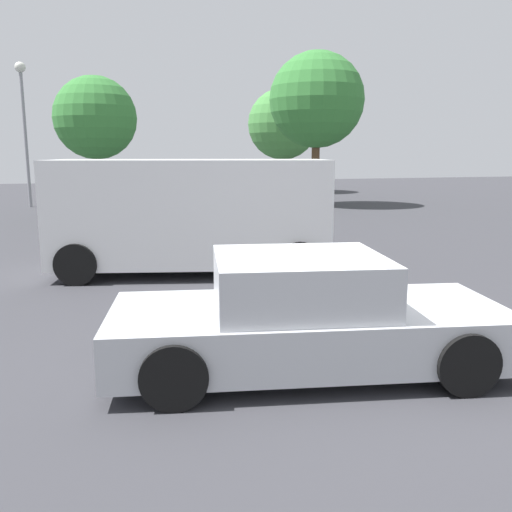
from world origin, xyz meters
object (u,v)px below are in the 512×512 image
van_white (191,212)px  light_post_mid (23,109)px  dog (282,289)px  sedan_foreground (305,318)px

van_white → light_post_mid: size_ratio=0.91×
dog → light_post_mid: size_ratio=0.09×
dog → light_post_mid: (-5.52, 17.76, 3.92)m
van_white → sedan_foreground: bearing=106.9°
dog → van_white: van_white is taller
dog → van_white: (-0.99, 2.62, 0.96)m
sedan_foreground → dog: size_ratio=8.26×
van_white → light_post_mid: (-4.53, 15.14, 2.96)m
sedan_foreground → van_white: bearing=103.9°
van_white → light_post_mid: light_post_mid is taller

